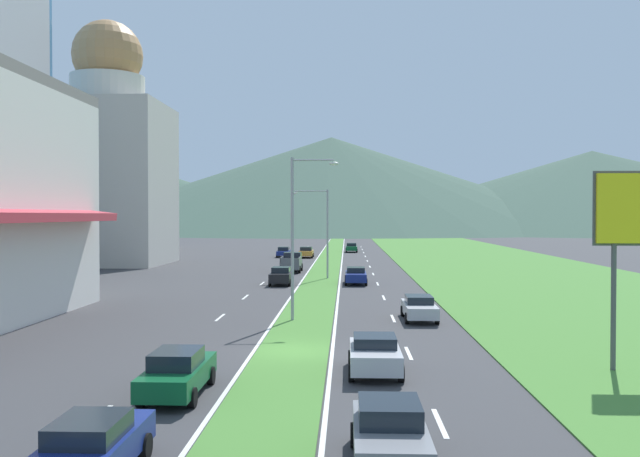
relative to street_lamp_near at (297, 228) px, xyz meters
The scene contains 47 objects.
ground_plane 10.24m from the street_lamp_near, 87.18° to the right, with size 600.00×600.00×0.00m, color #38383A.
grass_median 51.55m from the street_lamp_near, 89.52° to the left, with size 3.20×240.00×0.06m, color #477F33.
grass_verge_right 55.68m from the street_lamp_near, 67.70° to the left, with size 24.00×240.00×0.06m, color #477F33.
lane_dash_left_1 20.07m from the street_lamp_near, 103.97° to the right, with size 0.16×2.80×0.01m, color silver.
lane_dash_left_2 11.32m from the street_lamp_near, 117.90° to the right, with size 0.16×2.80×0.01m, color silver.
lane_dash_left_3 7.19m from the street_lamp_near, 166.36° to the left, with size 0.16×2.80×0.01m, color silver.
lane_dash_left_4 13.16m from the street_lamp_near, 112.84° to the left, with size 0.16×2.80×0.01m, color silver.
lane_dash_left_5 22.20m from the street_lamp_near, 102.51° to the left, with size 0.16×2.80×0.01m, color silver.
lane_dash_left_6 31.79m from the street_lamp_near, 98.57° to the left, with size 0.16×2.80×0.01m, color silver.
lane_dash_left_7 41.55m from the street_lamp_near, 96.51° to the left, with size 0.16×2.80×0.01m, color silver.
lane_dash_left_8 51.39m from the street_lamp_near, 95.24° to the left, with size 0.16×2.80×0.01m, color silver.
lane_dash_left_9 61.26m from the street_lamp_near, 94.39° to the left, with size 0.16×2.80×0.01m, color silver.
lane_dash_left_10 71.16m from the street_lamp_near, 93.77° to the left, with size 0.16×2.80×0.01m, color silver.
lane_dash_left_11 81.06m from the street_lamp_near, 93.31° to the left, with size 0.16×2.80×0.01m, color silver.
lane_dash_left_12 90.98m from the street_lamp_near, 92.95° to the left, with size 0.16×2.80×0.01m, color silver.
lane_dash_right_1 20.29m from the street_lamp_near, 73.58° to the right, with size 0.16×2.80×0.01m, color silver.
lane_dash_right_2 11.70m from the street_lamp_near, 57.91° to the right, with size 0.16×2.80×0.01m, color silver.
lane_dash_right_3 7.77m from the street_lamp_near, 11.58° to the left, with size 0.16×2.80×0.01m, color silver.
lane_dash_right_4 13.49m from the street_lamp_near, 63.49° to the left, with size 0.16×2.80×0.01m, color silver.
lane_dash_right_5 22.40m from the street_lamp_near, 75.27° to the left, with size 0.16×2.80×0.01m, color silver.
lane_dash_right_6 31.93m from the street_lamp_near, 79.88° to the left, with size 0.16×2.80×0.01m, color silver.
lane_dash_right_7 41.66m from the street_lamp_near, 82.31° to the left, with size 0.16×2.80×0.01m, color silver.
lane_dash_right_8 51.47m from the street_lamp_near, 83.80° to the left, with size 0.16×2.80×0.01m, color silver.
lane_dash_right_9 61.33m from the street_lamp_near, 84.81° to the left, with size 0.16×2.80×0.01m, color silver.
lane_dash_right_10 71.22m from the street_lamp_near, 85.53° to the left, with size 0.16×2.80×0.01m, color silver.
lane_dash_right_11 81.12m from the street_lamp_near, 86.08° to the left, with size 0.16×2.80×0.01m, color silver.
lane_dash_right_12 91.03m from the street_lamp_near, 86.51° to the left, with size 0.16×2.80×0.01m, color silver.
edge_line_median_left 51.57m from the street_lamp_near, 91.47° to the left, with size 0.16×240.00×0.01m, color silver.
edge_line_median_right 51.60m from the street_lamp_near, 87.57° to the left, with size 0.16×240.00×0.01m, color silver.
domed_building 51.89m from the street_lamp_near, 121.20° to the left, with size 14.10×14.10×29.97m.
midrise_colored 83.64m from the street_lamp_near, 113.92° to the left, with size 12.62×12.62×22.27m, color silver.
hill_far_left 296.85m from the street_lamp_near, 107.79° to the left, with size 173.44×173.44×27.62m, color #3D5647.
hill_far_center 248.61m from the street_lamp_near, 90.86° to the left, with size 229.87×229.87×39.04m, color #3D5647.
hill_far_right 265.58m from the street_lamp_near, 67.01° to the left, with size 220.72×220.72×32.51m, color #3D5647.
street_lamp_near is the anchor object (origin of this frame).
street_lamp_mid 25.74m from the street_lamp_near, 88.76° to the left, with size 3.47×0.29×8.50m.
car_0 14.05m from the street_lamp_near, 72.97° to the right, with size 2.02×4.04×1.45m.
car_1 59.35m from the street_lamp_near, 96.10° to the left, with size 1.91×4.66×1.47m.
car_2 8.41m from the street_lamp_near, ahead, with size 1.88×4.66×1.40m.
car_3 22.94m from the street_lamp_near, 80.10° to the right, with size 1.89×4.12×1.52m.
car_4 21.73m from the street_lamp_near, 80.22° to the left, with size 1.95×4.64×1.47m.
car_5 23.99m from the street_lamp_near, 97.31° to the right, with size 1.85×4.33×1.47m.
car_6 72.32m from the street_lamp_near, 87.15° to the left, with size 1.94×4.47×1.48m.
car_7 16.96m from the street_lamp_near, 100.05° to the right, with size 1.87×4.69×1.56m.
car_8 20.77m from the street_lamp_near, 98.17° to the left, with size 1.90×4.50×1.56m.
car_9 57.84m from the street_lamp_near, 92.94° to the left, with size 2.04×4.60×1.54m.
pickup_truck_0 34.07m from the street_lamp_near, 95.23° to the left, with size 2.18×5.40×2.00m.
Camera 1 is at (2.39, -29.72, 6.06)m, focal length 37.98 mm.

